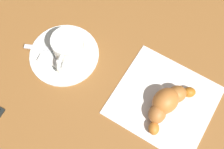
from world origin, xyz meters
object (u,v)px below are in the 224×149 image
Objects in this scene: napkin at (163,102)px; croissant at (167,103)px; saucer at (64,54)px; espresso_cup at (68,47)px; sugar_packet at (54,62)px; teaspoon at (62,51)px.

napkin is 0.02m from croissant.
saucer is 0.77× the size of napkin.
espresso_cup is (-0.01, -0.01, 0.03)m from saucer.
saucer is 0.23m from napkin.
espresso_cup is at bearing -4.03° from napkin.
napkin is 1.51× the size of croissant.
espresso_cup is 1.38× the size of sugar_packet.
sugar_packet is 0.24m from croissant.
saucer reaches higher than napkin.
espresso_cup is 0.03m from teaspoon.
napkin is at bearing -1.30° from sugar_packet.
croissant is (-0.23, 0.02, 0.02)m from saucer.
croissant is at bearing -3.21° from sugar_packet.
teaspoon is (0.02, 0.00, -0.02)m from espresso_cup.
espresso_cup is at bearing 55.00° from sugar_packet.
croissant reaches higher than napkin.
teaspoon is 0.24m from croissant.
espresso_cup is 0.77× the size of teaspoon.
saucer is 1.21× the size of teaspoon.
croissant is at bearing 128.36° from napkin.
croissant is (-0.01, 0.01, 0.02)m from napkin.
teaspoon is at bearing 80.21° from sugar_packet.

